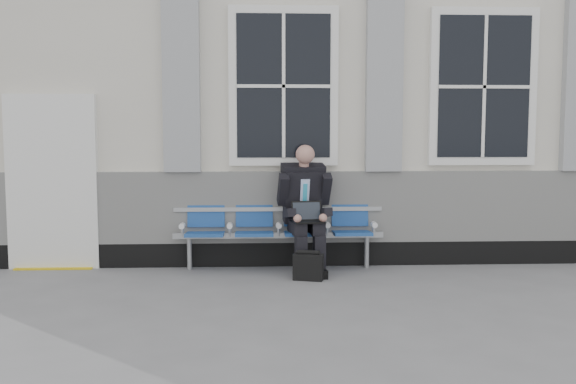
{
  "coord_description": "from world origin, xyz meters",
  "views": [
    {
      "loc": [
        -2.46,
        -6.53,
        1.71
      ],
      "look_at": [
        -2.12,
        0.9,
        0.99
      ],
      "focal_mm": 40.0,
      "sensor_mm": 36.0,
      "label": 1
    }
  ],
  "objects": [
    {
      "name": "station_building",
      "position": [
        -0.02,
        3.47,
        2.22
      ],
      "size": [
        14.4,
        4.4,
        4.49
      ],
      "color": "silver",
      "rests_on": "ground"
    },
    {
      "name": "businessman",
      "position": [
        -1.9,
        1.18,
        0.82
      ],
      "size": [
        0.67,
        0.9,
        1.54
      ],
      "color": "black",
      "rests_on": "ground"
    },
    {
      "name": "bench",
      "position": [
        -2.22,
        1.32,
        0.55
      ],
      "size": [
        2.6,
        0.47,
        0.91
      ],
      "color": "#9EA0A3",
      "rests_on": "ground"
    },
    {
      "name": "briefcase",
      "position": [
        -1.9,
        0.67,
        0.16
      ],
      "size": [
        0.36,
        0.23,
        0.35
      ],
      "color": "black",
      "rests_on": "ground"
    },
    {
      "name": "ground",
      "position": [
        0.0,
        0.0,
        0.0
      ],
      "size": [
        70.0,
        70.0,
        0.0
      ],
      "primitive_type": "plane",
      "color": "slate",
      "rests_on": "ground"
    }
  ]
}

